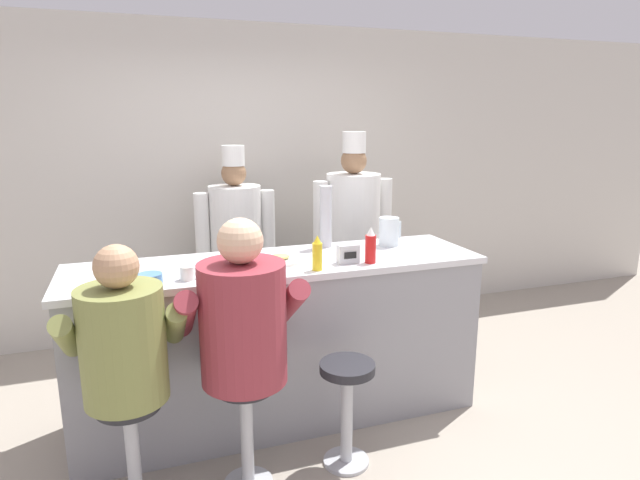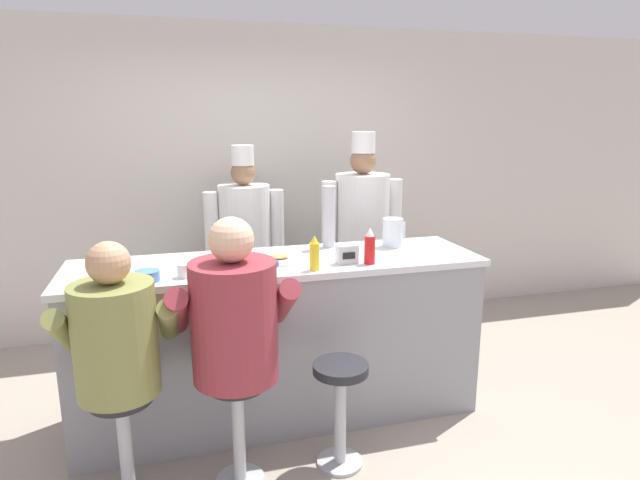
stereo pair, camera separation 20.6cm
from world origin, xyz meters
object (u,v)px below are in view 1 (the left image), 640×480
(empty_stool_round, at_px, (347,397))
(breakfast_plate, at_px, (280,260))
(cook_in_whites_near, at_px, (236,239))
(water_pitcher_clear, at_px, (389,231))
(hot_sauce_bottle_orange, at_px, (373,251))
(coffee_mug_white, at_px, (188,273))
(coffee_mug_blue, at_px, (268,266))
(diner_seated_olive, at_px, (124,350))
(napkin_dispenser_chrome, at_px, (348,254))
(cook_in_whites_far, at_px, (353,229))
(cup_stack_steel, at_px, (326,216))
(mustard_bottle_yellow, at_px, (317,254))
(cereal_bowl, at_px, (150,279))
(ketchup_bottle_red, at_px, (371,246))
(diner_seated_maroon, at_px, (242,327))

(empty_stool_round, bearing_deg, breakfast_plate, 109.48)
(breakfast_plate, distance_m, cook_in_whites_near, 1.24)
(water_pitcher_clear, height_order, cook_in_whites_near, cook_in_whites_near)
(hot_sauce_bottle_orange, height_order, breakfast_plate, hot_sauce_bottle_orange)
(coffee_mug_white, distance_m, coffee_mug_blue, 0.44)
(diner_seated_olive, bearing_deg, breakfast_plate, 31.47)
(diner_seated_olive, xyz_separation_m, empty_stool_round, (1.12, -0.03, -0.44))
(water_pitcher_clear, relative_size, diner_seated_olive, 0.14)
(napkin_dispenser_chrome, relative_size, cook_in_whites_far, 0.07)
(cup_stack_steel, bearing_deg, diner_seated_olive, -147.43)
(cook_in_whites_near, bearing_deg, cook_in_whites_far, -12.73)
(hot_sauce_bottle_orange, height_order, diner_seated_olive, diner_seated_olive)
(mustard_bottle_yellow, bearing_deg, cereal_bowl, 177.94)
(ketchup_bottle_red, xyz_separation_m, diner_seated_olive, (-1.43, -0.36, -0.30))
(diner_seated_olive, relative_size, cook_in_whites_near, 0.81)
(coffee_mug_white, bearing_deg, cup_stack_steel, 25.79)
(coffee_mug_white, bearing_deg, coffee_mug_blue, -2.09)
(coffee_mug_blue, distance_m, cook_in_whites_far, 1.60)
(cereal_bowl, xyz_separation_m, empty_stool_round, (0.98, -0.38, -0.67))
(cereal_bowl, distance_m, cook_in_whites_near, 1.62)
(cereal_bowl, bearing_deg, hot_sauce_bottle_orange, 2.61)
(coffee_mug_white, relative_size, empty_stool_round, 0.20)
(coffee_mug_white, xyz_separation_m, cook_in_whites_near, (0.52, 1.42, -0.16))
(diner_seated_maroon, bearing_deg, ketchup_bottle_red, 22.29)
(cereal_bowl, xyz_separation_m, coffee_mug_white, (0.20, 0.02, 0.01))
(napkin_dispenser_chrome, distance_m, diner_seated_olive, 1.38)
(breakfast_plate, height_order, cook_in_whites_near, cook_in_whites_near)
(empty_stool_round, bearing_deg, cereal_bowl, 158.64)
(diner_seated_maroon, relative_size, empty_stool_round, 2.37)
(cereal_bowl, height_order, cup_stack_steel, cup_stack_steel)
(cook_in_whites_near, bearing_deg, coffee_mug_white, -110.16)
(cereal_bowl, height_order, cook_in_whites_near, cook_in_whites_near)
(empty_stool_round, bearing_deg, cook_in_whites_near, 98.00)
(diner_seated_olive, bearing_deg, empty_stool_round, -1.71)
(napkin_dispenser_chrome, xyz_separation_m, empty_stool_round, (-0.17, -0.43, -0.69))
(water_pitcher_clear, xyz_separation_m, cook_in_whites_near, (-0.87, 1.06, -0.21))
(coffee_mug_white, xyz_separation_m, coffee_mug_blue, (0.44, -0.02, -0.00))
(hot_sauce_bottle_orange, distance_m, cook_in_whites_near, 1.52)
(ketchup_bottle_red, bearing_deg, cup_stack_steel, 103.66)
(cup_stack_steel, distance_m, cook_in_whites_far, 0.94)
(water_pitcher_clear, height_order, cup_stack_steel, cup_stack_steel)
(mustard_bottle_yellow, distance_m, diner_seated_olive, 1.16)
(mustard_bottle_yellow, bearing_deg, breakfast_plate, 122.93)
(hot_sauce_bottle_orange, relative_size, empty_stool_round, 0.21)
(water_pitcher_clear, distance_m, cereal_bowl, 1.64)
(breakfast_plate, xyz_separation_m, coffee_mug_blue, (-0.13, -0.20, 0.02))
(cup_stack_steel, relative_size, cook_in_whites_near, 0.25)
(hot_sauce_bottle_orange, distance_m, breakfast_plate, 0.57)
(diner_seated_olive, distance_m, diner_seated_maroon, 0.56)
(ketchup_bottle_red, xyz_separation_m, coffee_mug_blue, (-0.64, -0.00, -0.07))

